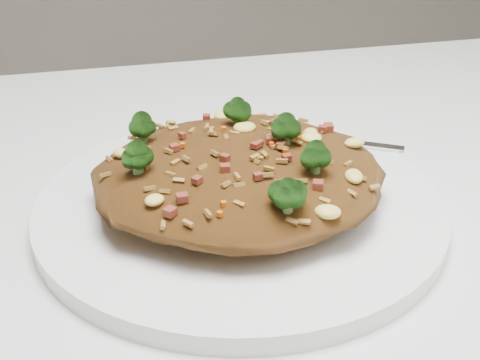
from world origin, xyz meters
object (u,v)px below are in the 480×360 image
dining_table (389,334)px  fork (316,139)px  fried_rice (240,165)px  plate (240,207)px

dining_table → fork: (-0.02, 0.13, 0.11)m
dining_table → fried_rice: (-0.10, 0.05, 0.13)m
dining_table → fried_rice: size_ratio=5.89×
plate → fork: (0.08, 0.08, 0.01)m
plate → fork: bearing=43.0°
dining_table → fried_rice: fried_rice is taller
plate → fried_rice: bearing=-143.1°
dining_table → plate: 0.15m
plate → fork: 0.12m
fork → fried_rice: bearing=-106.5°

